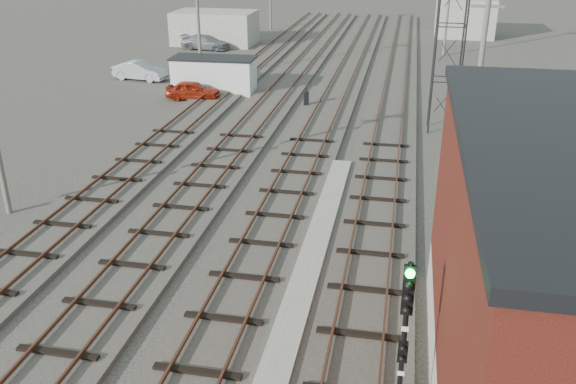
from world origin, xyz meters
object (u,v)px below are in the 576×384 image
(signal_mast, at_px, (405,329))
(car_silver, at_px, (140,71))
(car_red, at_px, (193,90))
(switch_stand, at_px, (306,98))
(car_grey, at_px, (205,42))
(site_trailer, at_px, (214,75))

(signal_mast, bearing_deg, car_silver, 122.77)
(car_red, bearing_deg, switch_stand, -98.10)
(switch_stand, bearing_deg, signal_mast, -96.31)
(signal_mast, height_order, car_grey, signal_mast)
(signal_mast, xyz_separation_m, car_red, (-14.71, 27.28, -1.87))
(signal_mast, xyz_separation_m, car_silver, (-20.65, 32.08, -1.80))
(signal_mast, height_order, car_silver, signal_mast)
(switch_stand, distance_m, car_grey, 22.64)
(car_red, height_order, car_grey, car_grey)
(site_trailer, distance_m, car_red, 2.51)
(car_silver, xyz_separation_m, car_grey, (0.92, 13.20, -0.02))
(site_trailer, xyz_separation_m, car_silver, (-6.75, 2.51, -0.55))
(signal_mast, xyz_separation_m, switch_stand, (-6.74, 26.73, -1.90))
(car_silver, height_order, car_grey, car_silver)
(switch_stand, xyz_separation_m, car_red, (-7.97, 0.54, 0.03))
(signal_mast, relative_size, car_red, 1.14)
(car_silver, bearing_deg, signal_mast, -137.93)
(signal_mast, distance_m, car_silver, 38.19)
(car_grey, bearing_deg, car_silver, -177.68)
(site_trailer, bearing_deg, car_silver, 157.75)
(signal_mast, bearing_deg, switch_stand, 104.15)
(car_grey, bearing_deg, switch_stand, -138.67)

